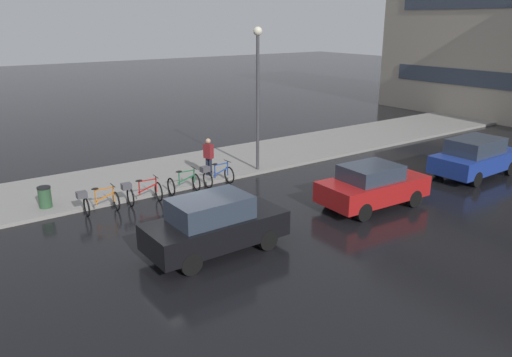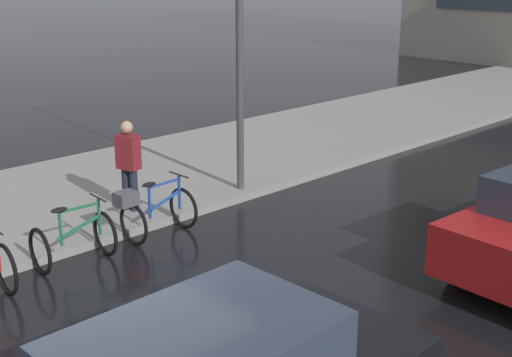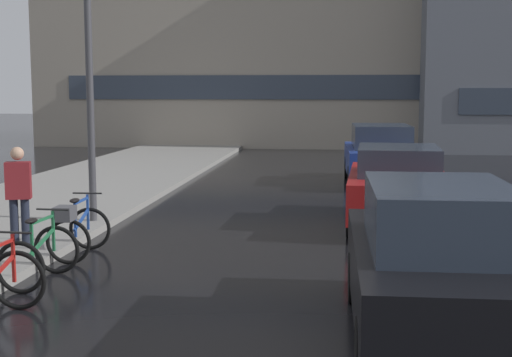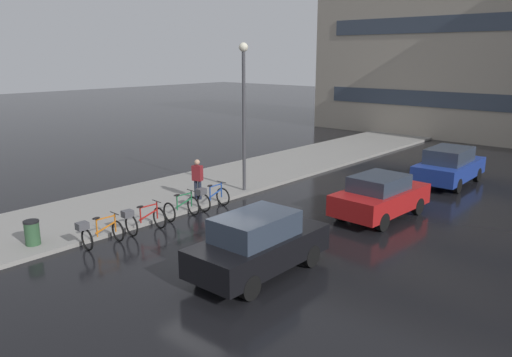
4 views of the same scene
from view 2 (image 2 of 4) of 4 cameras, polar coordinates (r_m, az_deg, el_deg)
sidewalk_kerb at (r=18.36m, az=4.21°, el=3.38°), size 4.80×60.00×0.14m
bicycle_third at (r=11.21m, az=-14.39°, el=-4.77°), size 0.79×1.18×0.99m
bicycle_farthest at (r=11.91m, az=-8.33°, el=-2.52°), size 0.76×1.39×1.00m
pedestrian at (r=12.80m, az=-10.15°, el=1.18°), size 0.45×0.35×1.78m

